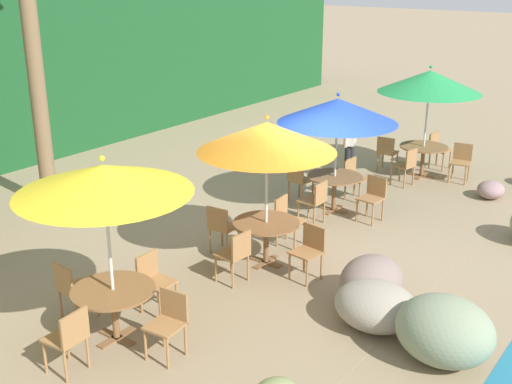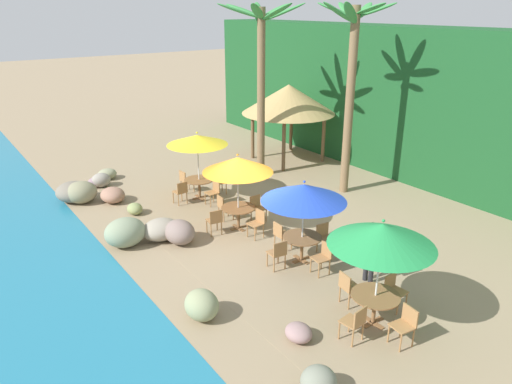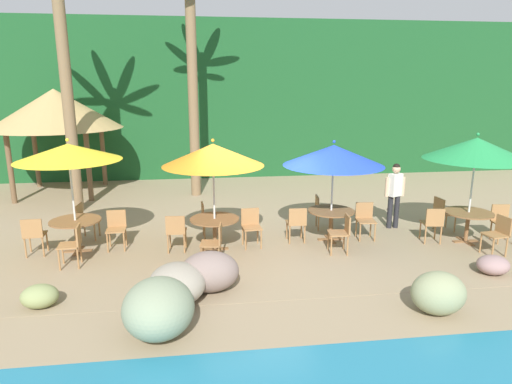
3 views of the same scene
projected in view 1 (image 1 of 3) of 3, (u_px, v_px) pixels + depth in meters
The scene contains 28 objects.
ground_plane at pixel (296, 245), 11.46m from camera, with size 120.00×120.00×0.00m, color #937F60.
terrace_deck at pixel (296, 245), 11.46m from camera, with size 18.00×5.20×0.01m.
rock_seawall at pixel (431, 319), 8.38m from camera, with size 16.49×3.33×0.87m.
umbrella_yellow at pixel (104, 179), 7.84m from camera, with size 2.21×2.21×2.55m.
dining_table_yellow at pixel (114, 298), 8.39m from camera, with size 1.10×1.10×0.74m.
chair_yellow_seaward at pixel (153, 278), 9.14m from camera, with size 0.44×0.44×0.87m.
chair_yellow_inland at pixel (71, 287), 8.89m from camera, with size 0.46×0.46×0.87m.
chair_yellow_left at pixel (69, 337), 7.70m from camera, with size 0.45×0.46×0.87m.
chair_yellow_right at pixel (169, 319), 8.08m from camera, with size 0.46×0.45×0.87m.
umbrella_orange at pixel (267, 137), 10.03m from camera, with size 2.22×2.22×2.52m.
dining_table_orange at pixel (266, 229), 10.56m from camera, with size 1.10×1.10×0.74m.
chair_orange_seaward at pixel (286, 217), 11.32m from camera, with size 0.46×0.46×0.87m.
chair_orange_inland at pixel (221, 226), 10.95m from camera, with size 0.45×0.45×0.87m.
chair_orange_left at pixel (236, 253), 9.92m from camera, with size 0.45×0.45×0.87m.
chair_orange_right at pixel (310, 248), 10.09m from camera, with size 0.48×0.48×0.87m.
umbrella_blue at pixel (338, 111), 12.35m from camera, with size 2.34×2.34×2.41m.
dining_table_blue at pixel (335, 182), 12.83m from camera, with size 1.10×1.10×0.74m.
chair_blue_seaward at pixel (354, 176), 13.52m from camera, with size 0.46×0.46×0.87m.
chair_blue_inland at pixel (298, 179), 13.34m from camera, with size 0.47×0.46×0.87m.
chair_blue_left at pixel (316, 199), 12.17m from camera, with size 0.42×0.43×0.87m.
chair_blue_right at pixel (373, 195), 12.39m from camera, with size 0.47×0.46×0.87m.
umbrella_green at pixel (430, 82), 14.37m from camera, with size 2.31×2.31×2.59m.
dining_table_green at pixel (423, 151), 14.91m from camera, with size 1.10×1.10×0.74m.
chair_green_seaward at pixel (437, 148), 15.59m from camera, with size 0.47×0.48×0.87m.
chair_green_inland at pixel (387, 151), 15.29m from camera, with size 0.46×0.46×0.87m.
chair_green_left at pixel (407, 164), 14.31m from camera, with size 0.48×0.48×0.87m.
chair_green_right at pixel (461, 160), 14.64m from camera, with size 0.48×0.47×0.87m.
waiter_in_white at pixel (350, 139), 14.50m from camera, with size 0.52×0.33×1.70m.
Camera 1 is at (-8.87, -5.62, 4.74)m, focal length 45.16 mm.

